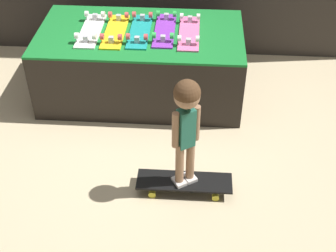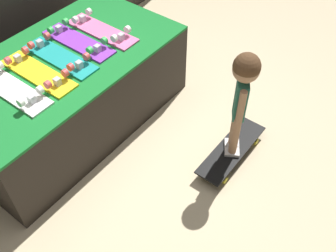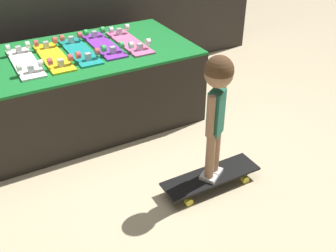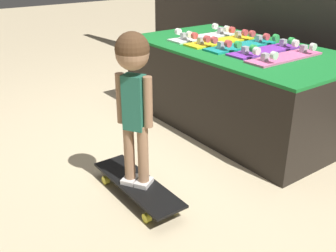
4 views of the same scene
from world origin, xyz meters
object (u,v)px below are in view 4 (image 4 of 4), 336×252
(skateboard_white_on_rack, at_px, (203,36))
(skateboard_purple_on_rack, at_px, (265,49))
(skateboard_yellow_on_rack, at_px, (220,40))
(skateboard_on_floor, at_px, (137,185))
(skateboard_pink_on_rack, at_px, (285,56))
(skateboard_teal_on_rack, at_px, (240,44))
(child, at_px, (133,82))

(skateboard_white_on_rack, xyz_separation_m, skateboard_purple_on_rack, (0.63, 0.05, 0.00))
(skateboard_yellow_on_rack, bearing_deg, skateboard_purple_on_rack, 6.66)
(skateboard_on_floor, bearing_deg, skateboard_pink_on_rack, 90.95)
(skateboard_teal_on_rack, bearing_deg, child, -70.15)
(skateboard_purple_on_rack, bearing_deg, skateboard_teal_on_rack, -171.07)
(skateboard_on_floor, height_order, child, child)
(skateboard_teal_on_rack, relative_size, skateboard_pink_on_rack, 1.00)
(skateboard_teal_on_rack, relative_size, child, 0.72)
(skateboard_teal_on_rack, distance_m, skateboard_purple_on_rack, 0.21)
(skateboard_purple_on_rack, xyz_separation_m, skateboard_pink_on_rack, (0.21, -0.04, 0.00))
(skateboard_teal_on_rack, xyz_separation_m, skateboard_pink_on_rack, (0.42, -0.00, 0.00))
(skateboard_teal_on_rack, relative_size, skateboard_on_floor, 0.90)
(skateboard_teal_on_rack, xyz_separation_m, skateboard_purple_on_rack, (0.21, 0.03, 0.00))
(skateboard_white_on_rack, xyz_separation_m, skateboard_pink_on_rack, (0.84, 0.01, 0.00))
(skateboard_yellow_on_rack, height_order, skateboard_purple_on_rack, same)
(skateboard_purple_on_rack, bearing_deg, child, -79.58)
(skateboard_purple_on_rack, bearing_deg, skateboard_on_floor, -79.58)
(child, bearing_deg, skateboard_purple_on_rack, 68.63)
(skateboard_yellow_on_rack, bearing_deg, skateboard_on_floor, -61.62)
(skateboard_on_floor, distance_m, child, 0.61)
(skateboard_yellow_on_rack, relative_size, child, 0.72)
(skateboard_purple_on_rack, distance_m, skateboard_pink_on_rack, 0.21)
(skateboard_pink_on_rack, xyz_separation_m, skateboard_on_floor, (0.02, -1.21, -0.56))
(skateboard_teal_on_rack, bearing_deg, skateboard_pink_on_rack, -0.56)
(skateboard_purple_on_rack, relative_size, skateboard_pink_on_rack, 1.00)
(skateboard_white_on_rack, xyz_separation_m, skateboard_yellow_on_rack, (0.21, -0.00, 0.00))
(skateboard_yellow_on_rack, height_order, skateboard_pink_on_rack, same)
(skateboard_yellow_on_rack, height_order, child, child)
(skateboard_yellow_on_rack, bearing_deg, skateboard_white_on_rack, 179.97)
(skateboard_yellow_on_rack, distance_m, skateboard_purple_on_rack, 0.42)
(skateboard_purple_on_rack, distance_m, child, 1.27)
(skateboard_pink_on_rack, bearing_deg, skateboard_teal_on_rack, 179.44)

